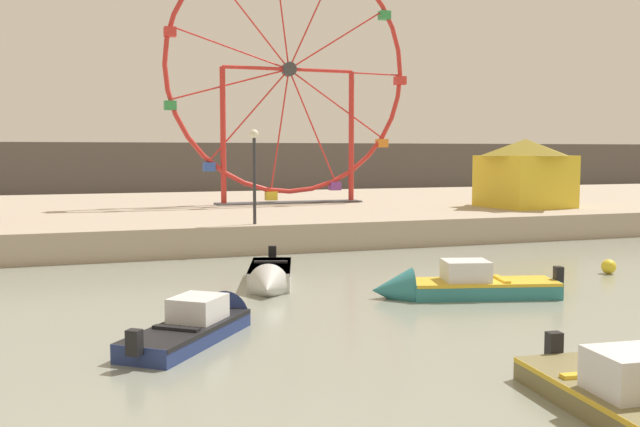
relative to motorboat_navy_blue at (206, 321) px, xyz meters
The scene contains 9 objects.
quay_promenade 23.08m from the motorboat_navy_blue, 69.14° to the left, with size 110.00×22.37×1.05m, color tan.
distant_town_skyline 46.27m from the motorboat_navy_blue, 79.76° to the left, with size 140.00×3.00×4.40m, color #564C47.
motorboat_navy_blue is the anchor object (origin of this frame).
motorboat_teal_painted 6.72m from the motorboat_navy_blue, 13.35° to the left, with size 4.93×2.30×1.29m.
motorboat_pale_grey 5.05m from the motorboat_navy_blue, 60.18° to the left, with size 2.17×4.00×1.12m.
ferris_wheel_red_frame 23.51m from the motorboat_navy_blue, 69.02° to the left, with size 12.74×1.20×13.06m.
carnival_booth_yellow_awning 23.24m from the motorboat_navy_blue, 39.55° to the left, with size 4.13×4.21×3.23m.
promenade_lamp_near 12.10m from the motorboat_navy_blue, 71.25° to the left, with size 0.32×0.32×3.43m.
mooring_buoy_orange 13.15m from the motorboat_navy_blue, 13.81° to the left, with size 0.44×0.44×0.44m, color yellow.
Camera 1 is at (-10.71, -6.30, 3.69)m, focal length 40.31 mm.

